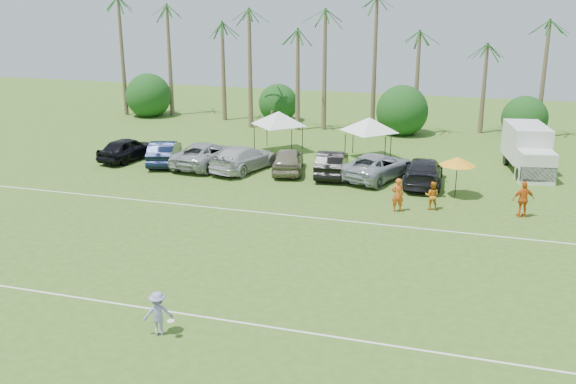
# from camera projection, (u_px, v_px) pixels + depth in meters

# --- Properties ---
(ground) EXTENTS (120.00, 120.00, 0.00)m
(ground) POSITION_uv_depth(u_px,v_px,m) (100.00, 330.00, 23.20)
(ground) COLOR #3D611D
(ground) RESTS_ON ground
(field_lines) EXTENTS (80.00, 12.10, 0.01)m
(field_lines) POSITION_uv_depth(u_px,v_px,m) (194.00, 249.00, 30.50)
(field_lines) COLOR white
(field_lines) RESTS_ON ground
(palm_tree_0) EXTENTS (2.40, 2.40, 8.90)m
(palm_tree_0) POSITION_uv_depth(u_px,v_px,m) (114.00, 38.00, 61.81)
(palm_tree_0) COLOR brown
(palm_tree_0) RESTS_ON ground
(palm_tree_1) EXTENTS (2.40, 2.40, 9.90)m
(palm_tree_1) POSITION_uv_depth(u_px,v_px,m) (161.00, 30.00, 60.16)
(palm_tree_1) COLOR brown
(palm_tree_1) RESTS_ON ground
(palm_tree_2) EXTENTS (2.40, 2.40, 10.90)m
(palm_tree_2) POSITION_uv_depth(u_px,v_px,m) (209.00, 21.00, 58.51)
(palm_tree_2) COLOR brown
(palm_tree_2) RESTS_ON ground
(palm_tree_3) EXTENTS (2.40, 2.40, 11.90)m
(palm_tree_3) POSITION_uv_depth(u_px,v_px,m) (250.00, 12.00, 57.14)
(palm_tree_3) COLOR brown
(palm_tree_3) RESTS_ON ground
(palm_tree_4) EXTENTS (2.40, 2.40, 8.90)m
(palm_tree_4) POSITION_uv_depth(u_px,v_px,m) (293.00, 42.00, 56.80)
(palm_tree_4) COLOR brown
(palm_tree_4) RESTS_ON ground
(palm_tree_5) EXTENTS (2.40, 2.40, 9.90)m
(palm_tree_5) POSITION_uv_depth(u_px,v_px,m) (337.00, 33.00, 55.42)
(palm_tree_5) COLOR brown
(palm_tree_5) RESTS_ON ground
(palm_tree_6) EXTENTS (2.40, 2.40, 10.90)m
(palm_tree_6) POSITION_uv_depth(u_px,v_px,m) (384.00, 23.00, 54.05)
(palm_tree_6) COLOR brown
(palm_tree_6) RESTS_ON ground
(palm_tree_7) EXTENTS (2.40, 2.40, 11.90)m
(palm_tree_7) POSITION_uv_depth(u_px,v_px,m) (433.00, 13.00, 52.69)
(palm_tree_7) COLOR brown
(palm_tree_7) RESTS_ON ground
(palm_tree_8) EXTENTS (2.40, 2.40, 8.90)m
(palm_tree_8) POSITION_uv_depth(u_px,v_px,m) (494.00, 47.00, 52.06)
(palm_tree_8) COLOR brown
(palm_tree_8) RESTS_ON ground
(palm_tree_9) EXTENTS (2.40, 2.40, 9.90)m
(palm_tree_9) POSITION_uv_depth(u_px,v_px,m) (561.00, 37.00, 50.41)
(palm_tree_9) COLOR brown
(palm_tree_9) RESTS_ON ground
(bush_tree_0) EXTENTS (4.00, 4.00, 4.00)m
(bush_tree_0) POSITION_uv_depth(u_px,v_px,m) (151.00, 97.00, 63.58)
(bush_tree_0) COLOR brown
(bush_tree_0) RESTS_ON ground
(bush_tree_1) EXTENTS (4.00, 4.00, 4.00)m
(bush_tree_1) POSITION_uv_depth(u_px,v_px,m) (276.00, 103.00, 59.96)
(bush_tree_1) COLOR brown
(bush_tree_1) RESTS_ON ground
(bush_tree_2) EXTENTS (4.00, 4.00, 4.00)m
(bush_tree_2) POSITION_uv_depth(u_px,v_px,m) (405.00, 110.00, 56.61)
(bush_tree_2) COLOR brown
(bush_tree_2) RESTS_ON ground
(bush_tree_3) EXTENTS (4.00, 4.00, 4.00)m
(bush_tree_3) POSITION_uv_depth(u_px,v_px,m) (524.00, 116.00, 53.83)
(bush_tree_3) COLOR brown
(bush_tree_3) RESTS_ON ground
(sideline_player_a) EXTENTS (0.81, 0.67, 1.91)m
(sideline_player_a) POSITION_uv_depth(u_px,v_px,m) (398.00, 195.00, 35.56)
(sideline_player_a) COLOR #E05418
(sideline_player_a) RESTS_ON ground
(sideline_player_b) EXTENTS (0.79, 0.62, 1.62)m
(sideline_player_b) POSITION_uv_depth(u_px,v_px,m) (432.00, 196.00, 35.92)
(sideline_player_b) COLOR orange
(sideline_player_b) RESTS_ON ground
(sideline_player_c) EXTENTS (1.27, 0.85, 2.01)m
(sideline_player_c) POSITION_uv_depth(u_px,v_px,m) (523.00, 199.00, 34.63)
(sideline_player_c) COLOR #DC5E18
(sideline_player_c) RESTS_ON ground
(box_truck) EXTENTS (3.36, 6.39, 3.13)m
(box_truck) POSITION_uv_depth(u_px,v_px,m) (528.00, 148.00, 43.09)
(box_truck) COLOR silver
(box_truck) RESTS_ON ground
(canopy_tent_left) EXTENTS (4.50, 4.50, 3.65)m
(canopy_tent_left) POSITION_uv_depth(u_px,v_px,m) (279.00, 111.00, 48.38)
(canopy_tent_left) COLOR black
(canopy_tent_left) RESTS_ON ground
(canopy_tent_right) EXTENTS (4.43, 4.43, 3.59)m
(canopy_tent_right) POSITION_uv_depth(u_px,v_px,m) (369.00, 117.00, 46.25)
(canopy_tent_right) COLOR black
(canopy_tent_right) RESTS_ON ground
(market_umbrella) EXTENTS (2.20, 2.20, 2.45)m
(market_umbrella) POSITION_uv_depth(u_px,v_px,m) (458.00, 161.00, 37.74)
(market_umbrella) COLOR black
(market_umbrella) RESTS_ON ground
(frisbee_player) EXTENTS (1.29, 1.05, 1.65)m
(frisbee_player) POSITION_uv_depth(u_px,v_px,m) (158.00, 313.00, 22.69)
(frisbee_player) COLOR #938CC6
(frisbee_player) RESTS_ON ground
(parked_car_0) EXTENTS (2.89, 5.24, 1.69)m
(parked_car_0) POSITION_uv_depth(u_px,v_px,m) (128.00, 149.00, 46.55)
(parked_car_0) COLOR black
(parked_car_0) RESTS_ON ground
(parked_car_1) EXTENTS (3.29, 5.42, 1.69)m
(parked_car_1) POSITION_uv_depth(u_px,v_px,m) (164.00, 152.00, 45.60)
(parked_car_1) COLOR black
(parked_car_1) RESTS_ON ground
(parked_car_2) EXTENTS (3.19, 6.24, 1.69)m
(parked_car_2) POSITION_uv_depth(u_px,v_px,m) (205.00, 154.00, 45.00)
(parked_car_2) COLOR #9EA0A2
(parked_car_2) RESTS_ON ground
(parked_car_3) EXTENTS (3.81, 6.23, 1.69)m
(parked_car_3) POSITION_uv_depth(u_px,v_px,m) (244.00, 158.00, 43.91)
(parked_car_3) COLOR beige
(parked_car_3) RESTS_ON ground
(parked_car_4) EXTENTS (3.09, 5.28, 1.69)m
(parked_car_4) POSITION_uv_depth(u_px,v_px,m) (288.00, 160.00, 43.44)
(parked_car_4) COLOR #797258
(parked_car_4) RESTS_ON ground
(parked_car_5) EXTENTS (2.37, 5.30, 1.69)m
(parked_car_5) POSITION_uv_depth(u_px,v_px,m) (332.00, 163.00, 42.66)
(parked_car_5) COLOR black
(parked_car_5) RESTS_ON ground
(parked_car_6) EXTENTS (4.71, 6.67, 1.69)m
(parked_car_6) POSITION_uv_depth(u_px,v_px,m) (377.00, 166.00, 41.92)
(parked_car_6) COLOR #9BA1AA
(parked_car_6) RESTS_ON ground
(parked_car_7) EXTENTS (2.60, 5.91, 1.69)m
(parked_car_7) POSITION_uv_depth(u_px,v_px,m) (423.00, 171.00, 40.67)
(parked_car_7) COLOR black
(parked_car_7) RESTS_ON ground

